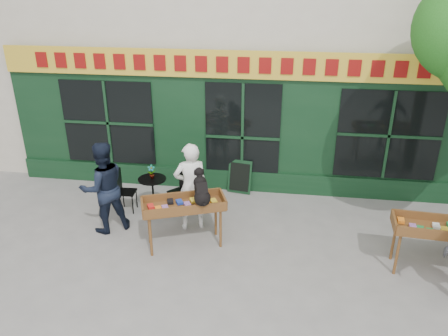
# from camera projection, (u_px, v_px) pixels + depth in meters

# --- Properties ---
(ground) EXTENTS (80.00, 80.00, 0.00)m
(ground) POSITION_uv_depth(u_px,v_px,m) (229.00, 243.00, 8.45)
(ground) COLOR slate
(ground) RESTS_ON ground
(book_cart_center) EXTENTS (1.62, 1.12, 0.99)m
(book_cart_center) POSITION_uv_depth(u_px,v_px,m) (184.00, 207.00, 8.07)
(book_cart_center) COLOR brown
(book_cart_center) RESTS_ON ground
(dog) EXTENTS (0.53, 0.68, 0.60)m
(dog) POSITION_uv_depth(u_px,v_px,m) (201.00, 187.00, 7.79)
(dog) COLOR black
(dog) RESTS_ON book_cart_center
(woman) EXTENTS (0.78, 0.65, 1.83)m
(woman) POSITION_uv_depth(u_px,v_px,m) (191.00, 187.00, 8.62)
(woman) COLOR white
(woman) RESTS_ON ground
(book_cart_right) EXTENTS (1.54, 0.73, 0.99)m
(book_cart_right) POSITION_uv_depth(u_px,v_px,m) (440.00, 231.00, 7.32)
(book_cart_right) COLOR brown
(book_cart_right) RESTS_ON ground
(bistro_table) EXTENTS (0.60, 0.60, 0.76)m
(bistro_table) POSITION_uv_depth(u_px,v_px,m) (153.00, 188.00, 9.43)
(bistro_table) COLOR black
(bistro_table) RESTS_ON ground
(bistro_chair_left) EXTENTS (0.38, 0.38, 0.95)m
(bistro_chair_left) POSITION_uv_depth(u_px,v_px,m) (123.00, 187.00, 9.41)
(bistro_chair_left) COLOR black
(bistro_chair_left) RESTS_ON ground
(bistro_chair_right) EXTENTS (0.51, 0.51, 0.95)m
(bistro_chair_right) POSITION_uv_depth(u_px,v_px,m) (181.00, 187.00, 9.45)
(bistro_chair_right) COLOR black
(bistro_chair_right) RESTS_ON ground
(potted_plant) EXTENTS (0.19, 0.16, 0.31)m
(potted_plant) POSITION_uv_depth(u_px,v_px,m) (151.00, 172.00, 9.27)
(potted_plant) COLOR gray
(potted_plant) RESTS_ON bistro_table
(man_left) EXTENTS (1.16, 1.12, 1.88)m
(man_left) POSITION_uv_depth(u_px,v_px,m) (103.00, 188.00, 8.54)
(man_left) COLOR black
(man_left) RESTS_ON ground
(chalkboard) EXTENTS (0.58, 0.28, 0.79)m
(chalkboard) POSITION_uv_depth(u_px,v_px,m) (240.00, 177.00, 10.27)
(chalkboard) COLOR black
(chalkboard) RESTS_ON ground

